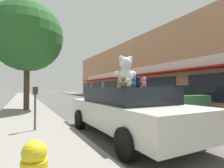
# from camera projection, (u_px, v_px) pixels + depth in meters

# --- Properties ---
(ground_plane) EXTENTS (260.00, 260.00, 0.00)m
(ground_plane) POSITION_uv_depth(u_px,v_px,m) (182.00, 124.00, 6.59)
(ground_plane) COLOR #514F4C
(sidewalk_near) EXTENTS (2.49, 90.00, 0.15)m
(sidewalk_near) POSITION_uv_depth(u_px,v_px,m) (31.00, 142.00, 4.23)
(sidewalk_near) COLOR gray
(sidewalk_near) RESTS_ON ground_plane
(storefront_row) EXTENTS (13.86, 37.73, 7.37)m
(storefront_row) POSITION_uv_depth(u_px,v_px,m) (167.00, 72.00, 24.62)
(storefront_row) COLOR tan
(storefront_row) RESTS_ON ground_plane
(plush_art_car) EXTENTS (2.12, 4.75, 1.39)m
(plush_art_car) POSITION_uv_depth(u_px,v_px,m) (127.00, 110.00, 5.08)
(plush_art_car) COLOR beige
(plush_art_car) RESTS_ON ground_plane
(teddy_bear_giant) EXTENTS (0.74, 0.48, 0.98)m
(teddy_bear_giant) POSITION_uv_depth(u_px,v_px,m) (126.00, 72.00, 5.34)
(teddy_bear_giant) COLOR white
(teddy_bear_giant) RESTS_ON plush_art_car
(teddy_bear_blue) EXTENTS (0.16, 0.20, 0.27)m
(teddy_bear_blue) POSITION_uv_depth(u_px,v_px,m) (134.00, 83.00, 4.58)
(teddy_bear_blue) COLOR blue
(teddy_bear_blue) RESTS_ON plush_art_car
(teddy_bear_pink) EXTENTS (0.17, 0.20, 0.27)m
(teddy_bear_pink) POSITION_uv_depth(u_px,v_px,m) (144.00, 82.00, 4.21)
(teddy_bear_pink) COLOR pink
(teddy_bear_pink) RESTS_ON plush_art_car
(teddy_bear_black) EXTENTS (0.29, 0.19, 0.38)m
(teddy_bear_black) POSITION_uv_depth(u_px,v_px,m) (138.00, 82.00, 5.66)
(teddy_bear_black) COLOR black
(teddy_bear_black) RESTS_ON plush_art_car
(teddy_bear_cream) EXTENTS (0.16, 0.19, 0.26)m
(teddy_bear_cream) POSITION_uv_depth(u_px,v_px,m) (128.00, 83.00, 4.97)
(teddy_bear_cream) COLOR beige
(teddy_bear_cream) RESTS_ON plush_art_car
(teddy_bear_brown) EXTENTS (0.17, 0.21, 0.29)m
(teddy_bear_brown) POSITION_uv_depth(u_px,v_px,m) (123.00, 82.00, 4.44)
(teddy_bear_brown) COLOR olive
(teddy_bear_brown) RESTS_ON plush_art_car
(parked_car_far_center) EXTENTS (2.16, 4.19, 1.52)m
(parked_car_far_center) POSITION_uv_depth(u_px,v_px,m) (168.00, 97.00, 10.65)
(parked_car_far_center) COLOR #336B3D
(parked_car_far_center) RESTS_ON ground_plane
(parked_car_far_right) EXTENTS (2.20, 4.62, 1.41)m
(parked_car_far_right) POSITION_uv_depth(u_px,v_px,m) (113.00, 94.00, 17.07)
(parked_car_far_right) COLOR silver
(parked_car_far_right) RESTS_ON ground_plane
(street_tree) EXTENTS (4.00, 4.00, 6.19)m
(street_tree) POSITION_uv_depth(u_px,v_px,m) (27.00, 36.00, 9.96)
(street_tree) COLOR #473323
(street_tree) RESTS_ON sidewalk_near
(parking_meter) EXTENTS (0.14, 0.10, 1.27)m
(parking_meter) POSITION_uv_depth(u_px,v_px,m) (35.00, 102.00, 5.13)
(parking_meter) COLOR #4C4C51
(parking_meter) RESTS_ON sidewalk_near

